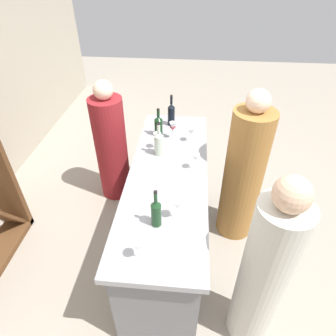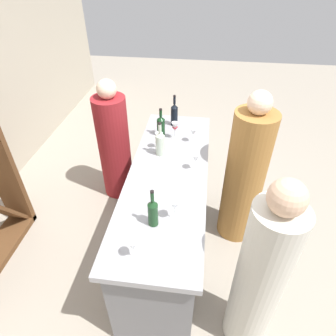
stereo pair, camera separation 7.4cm
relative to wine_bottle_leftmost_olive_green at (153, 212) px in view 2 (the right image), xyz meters
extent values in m
plane|color=#9E9384|center=(0.58, -0.03, -1.02)|extent=(12.00, 12.00, 0.00)
cube|color=slate|center=(0.58, -0.03, -0.59)|extent=(2.00, 0.59, 0.85)
cube|color=#99999E|center=(0.58, -0.03, -0.14)|extent=(2.08, 0.67, 0.05)
cylinder|color=#193D1E|center=(0.00, 0.00, -0.02)|extent=(0.07, 0.07, 0.18)
cone|color=#193D1E|center=(0.00, 0.00, 0.08)|extent=(0.07, 0.07, 0.04)
cylinder|color=#193D1E|center=(0.00, 0.00, 0.14)|extent=(0.02, 0.02, 0.08)
cylinder|color=black|center=(0.00, 0.00, 0.18)|extent=(0.03, 0.03, 0.01)
cylinder|color=#B7C6B2|center=(0.85, 0.08, -0.02)|extent=(0.08, 0.08, 0.19)
cone|color=#B7C6B2|center=(0.85, 0.08, 0.10)|extent=(0.08, 0.08, 0.04)
cylinder|color=#B7C6B2|center=(0.85, 0.08, 0.16)|extent=(0.03, 0.03, 0.08)
cylinder|color=black|center=(0.85, 0.08, 0.20)|extent=(0.03, 0.03, 0.01)
cylinder|color=black|center=(1.19, 0.13, -0.03)|extent=(0.08, 0.08, 0.17)
cone|color=black|center=(1.19, 0.13, 0.07)|extent=(0.08, 0.08, 0.03)
cylinder|color=black|center=(1.19, 0.13, 0.12)|extent=(0.03, 0.03, 0.07)
cylinder|color=black|center=(1.19, 0.13, 0.17)|extent=(0.03, 0.03, 0.01)
cylinder|color=black|center=(1.41, 0.02, -0.02)|extent=(0.07, 0.07, 0.20)
cone|color=black|center=(1.41, 0.02, 0.10)|extent=(0.07, 0.07, 0.04)
cylinder|color=black|center=(1.41, 0.02, 0.17)|extent=(0.03, 0.03, 0.08)
cylinder|color=black|center=(1.41, 0.02, 0.21)|extent=(0.03, 0.03, 0.01)
cylinder|color=white|center=(0.66, -0.25, -0.11)|extent=(0.06, 0.06, 0.00)
cylinder|color=white|center=(0.66, -0.25, -0.07)|extent=(0.01, 0.01, 0.08)
cone|color=white|center=(0.66, -0.25, 0.00)|extent=(0.07, 0.07, 0.07)
cylinder|color=white|center=(1.10, -0.20, -0.11)|extent=(0.06, 0.06, 0.00)
cylinder|color=white|center=(1.10, -0.20, -0.08)|extent=(0.01, 0.01, 0.06)
cone|color=white|center=(1.10, -0.20, -0.01)|extent=(0.07, 0.07, 0.08)
cylinder|color=white|center=(0.07, -0.14, -0.11)|extent=(0.07, 0.07, 0.00)
cylinder|color=white|center=(0.07, -0.14, -0.07)|extent=(0.01, 0.01, 0.08)
cone|color=white|center=(0.07, -0.14, 0.01)|extent=(0.08, 0.08, 0.08)
cylinder|color=white|center=(1.14, -0.02, -0.11)|extent=(0.06, 0.06, 0.00)
cylinder|color=white|center=(1.14, -0.02, -0.07)|extent=(0.01, 0.01, 0.08)
cone|color=white|center=(1.14, -0.02, 0.01)|extent=(0.07, 0.07, 0.09)
cone|color=maroon|center=(1.14, -0.02, -0.01)|extent=(0.06, 0.06, 0.04)
cylinder|color=white|center=(-0.28, 0.07, -0.11)|extent=(0.06, 0.06, 0.00)
cylinder|color=white|center=(-0.28, 0.07, -0.08)|extent=(0.01, 0.01, 0.06)
cone|color=white|center=(-0.28, 0.07, -0.01)|extent=(0.07, 0.07, 0.09)
cylinder|color=white|center=(0.94, 0.11, -0.11)|extent=(0.06, 0.06, 0.00)
cylinder|color=white|center=(0.94, 0.11, -0.08)|extent=(0.01, 0.01, 0.07)
cone|color=white|center=(0.94, 0.11, 0.00)|extent=(0.07, 0.07, 0.09)
cylinder|color=#9E6B33|center=(0.83, -0.72, -0.33)|extent=(0.39, 0.39, 1.38)
sphere|color=beige|center=(0.83, -0.72, 0.45)|extent=(0.20, 0.20, 0.20)
cylinder|color=beige|center=(-0.22, -0.73, -0.34)|extent=(0.40, 0.40, 1.35)
sphere|color=#D8AD8C|center=(-0.22, -0.73, 0.43)|extent=(0.21, 0.21, 0.21)
cylinder|color=maroon|center=(1.29, 0.68, -0.40)|extent=(0.39, 0.39, 1.23)
sphere|color=beige|center=(1.29, 0.68, 0.30)|extent=(0.20, 0.20, 0.20)
camera|label=1|loc=(-1.35, -0.21, 1.43)|focal=31.13mm
camera|label=2|loc=(-1.35, -0.28, 1.43)|focal=31.13mm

